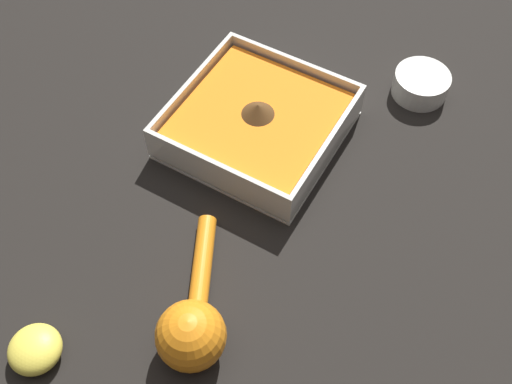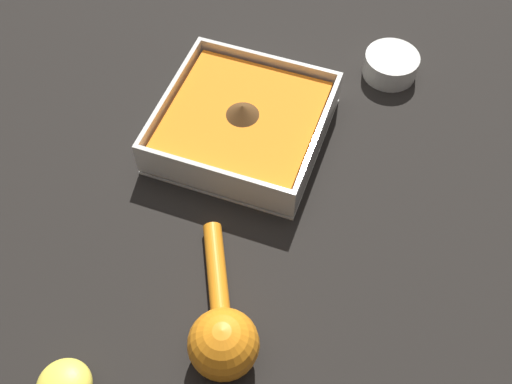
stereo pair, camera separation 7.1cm
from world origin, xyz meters
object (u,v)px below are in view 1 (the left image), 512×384
Objects in this scene: spice_bowl at (421,85)px; lemon_half at (35,349)px; lemon_squeezer at (192,326)px; square_dish at (258,124)px.

lemon_half is at bearing 159.51° from spice_bowl.
spice_bowl is 0.46m from lemon_squeezer.
lemon_squeezer reaches higher than square_dish.
lemon_half is (-0.37, 0.05, -0.01)m from square_dish.
square_dish is at bearing -7.73° from lemon_half.
spice_bowl reaches higher than lemon_half.
square_dish is 1.16× the size of lemon_squeezer.
lemon_squeezer reaches higher than lemon_half.
lemon_squeezer is at bearing -53.55° from lemon_half.
square_dish is 2.70× the size of spice_bowl.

